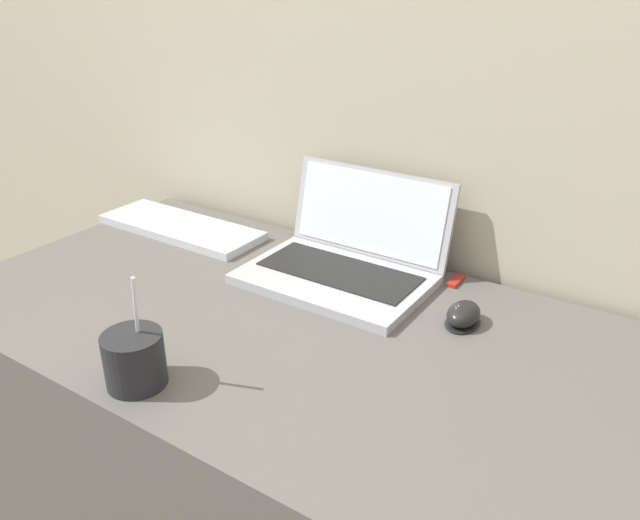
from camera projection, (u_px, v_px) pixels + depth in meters
The scene contains 7 objects.
wall_back at pixel (390, 40), 1.30m from camera, with size 7.00×0.04×2.50m.
desk at pixel (284, 472), 1.36m from camera, with size 1.36×0.73×0.78m.
laptop at pixel (346, 258), 1.34m from camera, with size 0.39×0.31×0.21m.
drink_cup at pixel (134, 358), 0.98m from camera, with size 0.10×0.10×0.20m.
computer_mouse at pixel (463, 315), 1.16m from camera, with size 0.06×0.09×0.04m.
external_keyboard at pixel (181, 227), 1.58m from camera, with size 0.44×0.15×0.02m.
usb_stick at pixel (456, 281), 1.32m from camera, with size 0.02×0.06×0.01m.
Camera 1 is at (0.64, -0.45, 1.38)m, focal length 35.00 mm.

